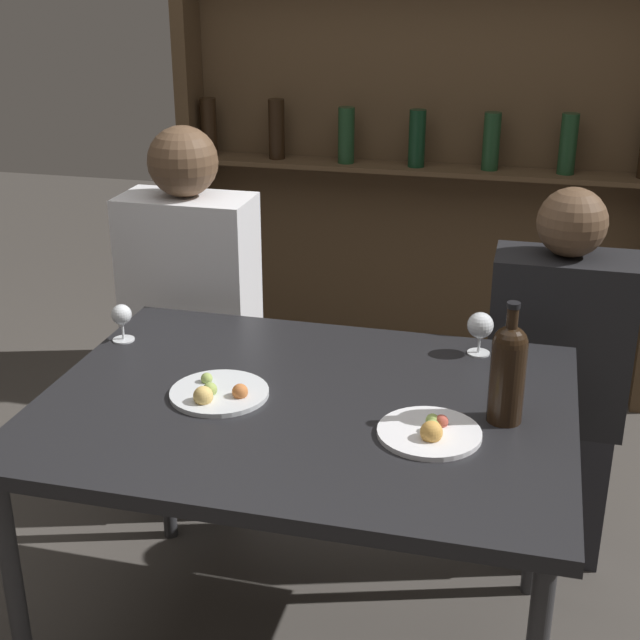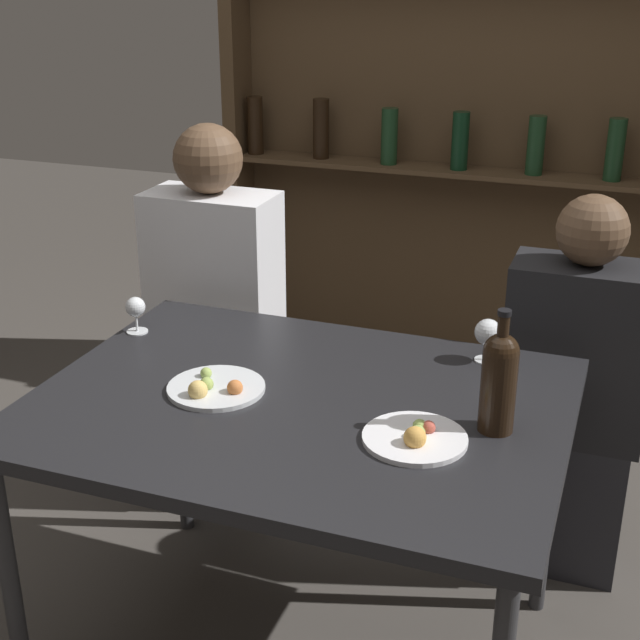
{
  "view_description": "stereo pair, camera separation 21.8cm",
  "coord_description": "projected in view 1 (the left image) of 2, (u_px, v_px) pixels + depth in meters",
  "views": [
    {
      "loc": [
        0.49,
        -1.82,
        1.75
      ],
      "look_at": [
        0.0,
        0.14,
        0.92
      ],
      "focal_mm": 50.0,
      "sensor_mm": 36.0,
      "label": 1
    },
    {
      "loc": [
        0.7,
        -1.76,
        1.75
      ],
      "look_at": [
        0.0,
        0.14,
        0.92
      ],
      "focal_mm": 50.0,
      "sensor_mm": 36.0,
      "label": 2
    }
  ],
  "objects": [
    {
      "name": "wine_bottle",
      "position": [
        508.0,
        369.0,
        1.98
      ],
      "size": [
        0.08,
        0.08,
        0.29
      ],
      "color": "black",
      "rests_on": "dining_table"
    },
    {
      "name": "wine_glass_1",
      "position": [
        122.0,
        317.0,
        2.42
      ],
      "size": [
        0.06,
        0.06,
        0.1
      ],
      "color": "silver",
      "rests_on": "dining_table"
    },
    {
      "name": "food_plate_0",
      "position": [
        218.0,
        393.0,
        2.13
      ],
      "size": [
        0.24,
        0.24,
        0.05
      ],
      "color": "silver",
      "rests_on": "dining_table"
    },
    {
      "name": "wine_glass_0",
      "position": [
        480.0,
        327.0,
        2.34
      ],
      "size": [
        0.07,
        0.07,
        0.12
      ],
      "color": "silver",
      "rests_on": "dining_table"
    },
    {
      "name": "seated_person_left",
      "position": [
        193.0,
        335.0,
        2.89
      ],
      "size": [
        0.41,
        0.22,
        1.29
      ],
      "color": "#26262B",
      "rests_on": "ground_plane"
    },
    {
      "name": "wine_rack_wall",
      "position": [
        419.0,
        144.0,
        3.64
      ],
      "size": [
        2.0,
        0.21,
        2.03
      ],
      "color": "#4C3823",
      "rests_on": "ground_plane"
    },
    {
      "name": "seated_person_right",
      "position": [
        554.0,
        391.0,
        2.66
      ],
      "size": [
        0.4,
        0.22,
        1.17
      ],
      "color": "#26262B",
      "rests_on": "ground_plane"
    },
    {
      "name": "food_plate_1",
      "position": [
        430.0,
        432.0,
        1.95
      ],
      "size": [
        0.23,
        0.23,
        0.05
      ],
      "color": "white",
      "rests_on": "dining_table"
    },
    {
      "name": "dining_table",
      "position": [
        306.0,
        424.0,
        2.14
      ],
      "size": [
        1.26,
        0.95,
        0.77
      ],
      "color": "black",
      "rests_on": "ground_plane"
    }
  ]
}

